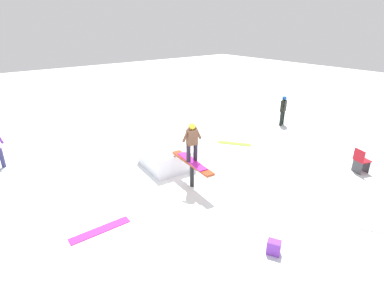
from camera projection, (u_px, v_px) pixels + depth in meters
name	position (u px, v px, depth m)	size (l,w,h in m)	color
ground_plane	(192.00, 186.00, 9.76)	(60.00, 60.00, 0.00)	white
rail_feature	(192.00, 166.00, 9.48)	(2.05, 0.47, 0.88)	black
snow_kicker_ramp	(166.00, 157.00, 10.98)	(1.80, 1.50, 0.73)	white
main_rider_on_rail	(192.00, 144.00, 9.19)	(1.47, 0.68, 1.28)	#C425A2
bystander_black	(283.00, 109.00, 15.19)	(0.30, 0.63, 1.51)	black
loose_snowboard_lime	(234.00, 144.00, 13.11)	(1.44, 0.28, 0.02)	#92E138
loose_snowboard_magenta	(100.00, 230.00, 7.68)	(1.56, 0.28, 0.02)	#C92D9C
folding_chair	(361.00, 161.00, 10.50)	(0.56, 0.56, 0.88)	#3F3F44
backpack_on_snow	(274.00, 247.00, 6.87)	(0.30, 0.22, 0.34)	purple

